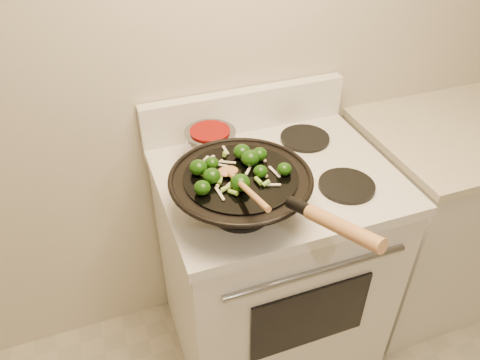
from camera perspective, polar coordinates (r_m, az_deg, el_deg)
name	(u,v)px	position (r m, az deg, el deg)	size (l,w,h in m)	color
stove	(270,264)	(1.87, 3.72, -10.19)	(0.78, 0.67, 1.08)	white
counter_unit	(440,214)	(2.28, 23.16, -3.88)	(0.78, 0.62, 0.91)	white
wok	(242,192)	(1.34, 0.23, -1.48)	(0.41, 0.67, 0.24)	black
stirfry	(235,168)	(1.31, -0.61, 1.49)	(0.29, 0.24, 0.05)	#133908
wooden_spoon	(238,181)	(1.25, -0.26, -0.13)	(0.07, 0.28, 0.08)	#A97442
saucepan	(211,144)	(1.59, -3.62, 4.46)	(0.17, 0.28, 0.10)	gray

